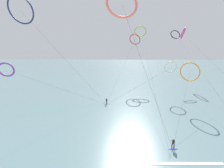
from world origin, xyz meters
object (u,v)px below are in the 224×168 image
Objects in this scene: kite_lime at (140,32)px; kite_magenta at (183,33)px; kite_crimson at (135,39)px; kite_ivory at (171,67)px; kite_navy at (21,10)px; kite_coral at (122,4)px; kite_charcoal at (175,35)px; kite_amber at (190,72)px; kite_violet at (7,69)px; surfer_teal at (107,102)px; surfer_cobalt at (173,144)px.

kite_magenta is (18.32, 3.13, -0.54)m from kite_lime.
kite_crimson is 19.76m from kite_ivory.
kite_navy is at bearing -123.23° from kite_lime.
kite_charcoal is at bearing 47.89° from kite_coral.
kite_amber is (-5.06, -26.62, -10.94)m from kite_charcoal.
kite_lime is (2.68, 5.49, 3.44)m from kite_crimson.
kite_amber is (8.42, -28.61, -12.35)m from kite_lime.
kite_charcoal is 22.74m from kite_ivory.
kite_amber is (45.62, -0.13, -0.33)m from kite_violet.
kite_lime is 48.36m from kite_violet.
kite_violet is at bearing 8.23° from kite_ivory.
kite_crimson is 0.45× the size of kite_magenta.
kite_coral is 1.26× the size of kite_amber.
kite_magenta is at bearing 111.02° from surfer_teal.
kite_lime is at bearing -31.55° from kite_amber.
kite_violet is at bearing -161.47° from kite_charcoal.
kite_navy is 1.01× the size of kite_coral.
kite_amber is at bearing -163.67° from kite_navy.
kite_charcoal reaches higher than kite_crimson.
kite_crimson is 1.20× the size of kite_ivory.
kite_lime is at bearing 66.38° from kite_coral.
kite_ivory is at bearing 39.39° from kite_coral.
surfer_teal is 0.03× the size of kite_magenta.
kite_charcoal is (41.53, 32.43, -1.89)m from kite_navy.
kite_violet is at bearing -176.38° from surfer_cobalt.
kite_charcoal is at bearing 110.82° from surfer_teal.
kite_violet is (-28.83, 10.41, -12.29)m from kite_coral.
kite_coral is at bearing -96.18° from kite_lime.
kite_lime is (0.76, 45.98, 20.54)m from surfer_cobalt.
kite_coral reaches higher than surfer_teal.
kite_magenta is at bearing -65.28° from kite_amber.
kite_lime reaches higher than kite_amber.
surfer_cobalt is 0.07× the size of kite_navy.
surfer_cobalt is 0.03× the size of kite_magenta.
kite_coral is at bearing -82.47° from kite_violet.
kite_charcoal reaches higher than kite_amber.
kite_crimson is at bearing -176.85° from kite_charcoal.
surfer_cobalt is at bearing -8.33° from kite_magenta.
kite_navy is 39.10m from kite_amber.
surfer_teal is at bearing -31.58° from kite_magenta.
surfer_cobalt is at bearing 104.18° from kite_amber.
kite_lime reaches higher than kite_violet.
kite_navy reaches higher than surfer_teal.
kite_ivory is at bearing -52.57° from kite_violet.
kite_navy is (-16.17, -6.79, 21.02)m from surfer_teal.
kite_navy is 44.40m from kite_lime.
kite_crimson is 7.01m from kite_lime.
surfer_cobalt is 0.09× the size of kite_amber.
kite_crimson is 0.89× the size of kite_violet.
kite_navy is 0.52× the size of kite_charcoal.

